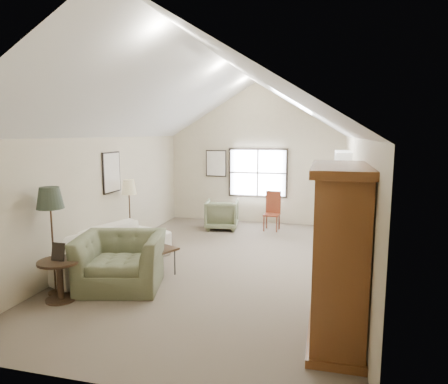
% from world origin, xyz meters
% --- Properties ---
extents(room_shell, '(5.01, 8.01, 4.00)m').
position_xyz_m(room_shell, '(0.00, 0.00, 3.21)').
color(room_shell, brown).
rests_on(room_shell, ground).
extents(window, '(1.72, 0.08, 1.42)m').
position_xyz_m(window, '(0.10, 3.96, 1.45)').
color(window, black).
rests_on(window, room_shell).
extents(skylight, '(0.80, 1.20, 0.52)m').
position_xyz_m(skylight, '(1.30, 0.90, 3.22)').
color(skylight, white).
rests_on(skylight, room_shell).
extents(wall_art, '(1.97, 3.71, 0.88)m').
position_xyz_m(wall_art, '(-1.88, 1.94, 1.73)').
color(wall_art, black).
rests_on(wall_art, room_shell).
extents(armoire, '(0.60, 1.50, 2.20)m').
position_xyz_m(armoire, '(2.18, -2.40, 1.10)').
color(armoire, brown).
rests_on(armoire, ground).
extents(tv_alcove, '(0.32, 1.30, 2.10)m').
position_xyz_m(tv_alcove, '(2.34, 1.60, 1.15)').
color(tv_alcove, white).
rests_on(tv_alcove, ground).
extents(media_console, '(0.34, 1.18, 0.60)m').
position_xyz_m(media_console, '(2.32, 1.60, 0.30)').
color(media_console, '#382316').
rests_on(media_console, ground).
extents(tv_panel, '(0.05, 0.90, 0.55)m').
position_xyz_m(tv_panel, '(2.32, 1.60, 0.92)').
color(tv_panel, black).
rests_on(tv_panel, media_console).
extents(sofa, '(1.83, 2.75, 0.75)m').
position_xyz_m(sofa, '(-2.06, -0.66, 0.37)').
color(sofa, silver).
rests_on(sofa, ground).
extents(armchair_near, '(1.63, 1.51, 0.90)m').
position_xyz_m(armchair_near, '(-1.31, -1.51, 0.45)').
color(armchair_near, '#5E6345').
rests_on(armchair_near, ground).
extents(armchair_far, '(0.97, 0.99, 0.79)m').
position_xyz_m(armchair_far, '(-0.69, 2.90, 0.40)').
color(armchair_far, '#636C4C').
rests_on(armchair_far, ground).
extents(coffee_table, '(1.14, 0.92, 0.51)m').
position_xyz_m(coffee_table, '(-1.12, -0.77, 0.26)').
color(coffee_table, '#3D2A19').
rests_on(coffee_table, ground).
extents(bowl, '(0.32, 0.32, 0.06)m').
position_xyz_m(bowl, '(-1.12, -0.77, 0.54)').
color(bowl, '#351E15').
rests_on(bowl, coffee_table).
extents(side_table, '(0.82, 0.82, 0.64)m').
position_xyz_m(side_table, '(-1.96, -2.26, 0.32)').
color(side_table, '#312314').
rests_on(side_table, ground).
extents(side_chair, '(0.43, 0.43, 1.04)m').
position_xyz_m(side_chair, '(0.64, 3.06, 0.52)').
color(side_chair, brown).
rests_on(side_chair, ground).
extents(tripod_lamp, '(0.70, 0.70, 1.85)m').
position_xyz_m(tripod_lamp, '(2.20, 2.65, 0.93)').
color(tripod_lamp, white).
rests_on(tripod_lamp, ground).
extents(dark_lamp, '(0.55, 0.55, 1.79)m').
position_xyz_m(dark_lamp, '(-2.20, -2.06, 0.89)').
color(dark_lamp, black).
rests_on(dark_lamp, ground).
extents(tan_lamp, '(0.41, 0.41, 1.60)m').
position_xyz_m(tan_lamp, '(-2.20, 0.54, 0.80)').
color(tan_lamp, tan).
rests_on(tan_lamp, ground).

